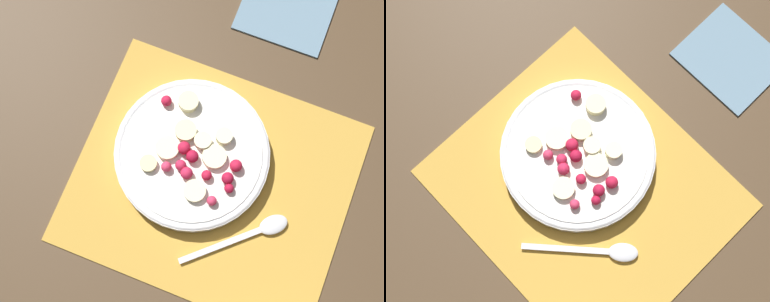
# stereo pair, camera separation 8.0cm
# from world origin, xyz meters

# --- Properties ---
(ground_plane) EXTENTS (3.00, 3.00, 0.00)m
(ground_plane) POSITION_xyz_m (0.00, 0.00, 0.00)
(ground_plane) COLOR #4C3823
(placemat) EXTENTS (0.42, 0.36, 0.01)m
(placemat) POSITION_xyz_m (0.00, 0.00, 0.00)
(placemat) COLOR gold
(placemat) RESTS_ON ground_plane
(fruit_bowl) EXTENTS (0.24, 0.24, 0.05)m
(fruit_bowl) POSITION_xyz_m (-0.04, 0.03, 0.02)
(fruit_bowl) COLOR white
(fruit_bowl) RESTS_ON placemat
(spoon) EXTENTS (0.14, 0.13, 0.01)m
(spoon) POSITION_xyz_m (0.09, -0.05, 0.01)
(spoon) COLOR silver
(spoon) RESTS_ON placemat
(napkin) EXTENTS (0.15, 0.13, 0.01)m
(napkin) POSITION_xyz_m (0.01, 0.32, 0.00)
(napkin) COLOR slate
(napkin) RESTS_ON ground_plane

